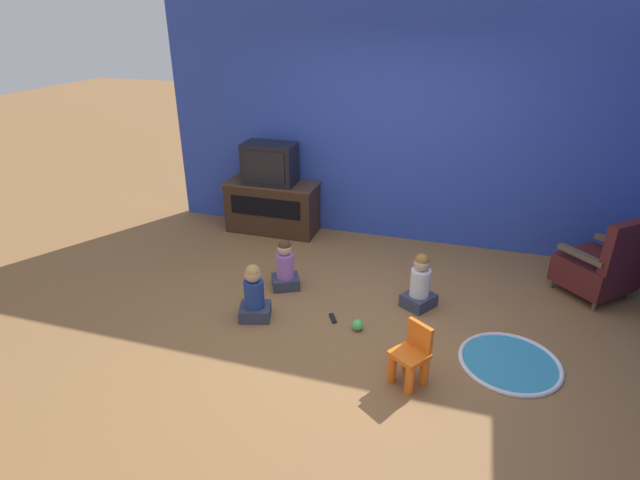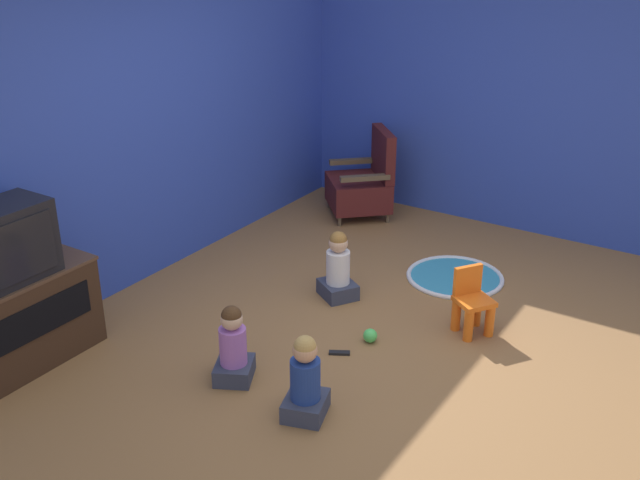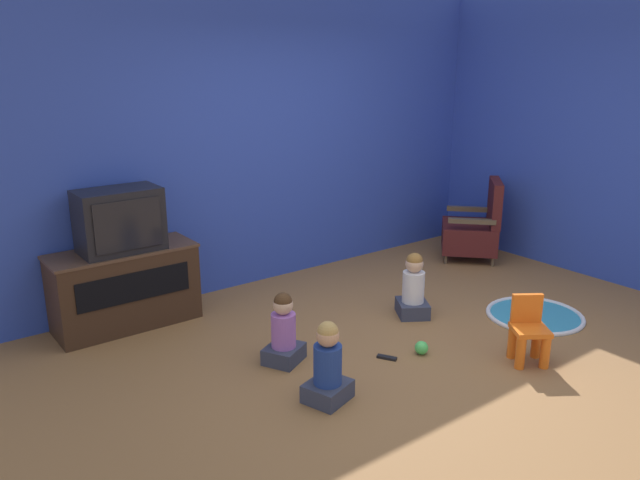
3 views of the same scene
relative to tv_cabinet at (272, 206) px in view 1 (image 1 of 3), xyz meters
name	(u,v)px [view 1 (image 1 of 3)]	position (x,y,z in m)	size (l,w,h in m)	color
ground_plane	(357,329)	(1.58, -1.87, -0.34)	(30.00, 30.00, 0.00)	olive
wall_back	(395,125)	(1.48, 0.32, 1.07)	(5.79, 0.12, 2.83)	#2D47B2
tv_cabinet	(272,206)	(0.00, 0.00, 0.00)	(1.18, 0.48, 0.67)	#382316
television	(270,164)	(0.00, -0.03, 0.58)	(0.65, 0.39, 0.51)	black
black_armchair	(601,266)	(3.76, -0.57, -0.01)	(0.85, 0.85, 0.89)	brown
yellow_kid_chair	(411,359)	(2.13, -2.43, -0.13)	(0.34, 0.34, 0.50)	orange
play_mat	(510,363)	(2.90, -1.98, -0.33)	(0.83, 0.83, 0.04)	teal
child_watching_left	(420,284)	(2.07, -1.31, -0.10)	(0.37, 0.38, 0.57)	#33384C
child_watching_center	(254,295)	(0.62, -1.97, -0.10)	(0.35, 0.32, 0.56)	#33384C
child_watching_right	(285,267)	(0.69, -1.35, -0.11)	(0.36, 0.34, 0.55)	#33384C
toy_ball	(358,325)	(1.59, -1.88, -0.29)	(0.10, 0.10, 0.10)	#4CCC59
remote_control	(333,318)	(1.33, -1.78, -0.33)	(0.11, 0.15, 0.02)	black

